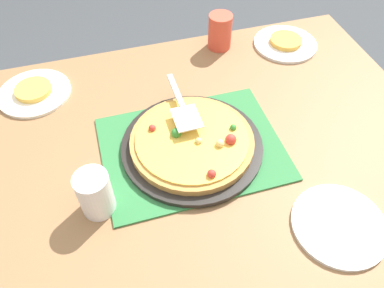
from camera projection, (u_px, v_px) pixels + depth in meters
The scene contains 13 objects.
ground_plane at pixel (192, 261), 1.60m from camera, with size 8.00×8.00×0.00m, color #3D4247.
dining_table at pixel (192, 172), 1.11m from camera, with size 1.40×1.00×0.75m.
placemat at pixel (192, 148), 1.02m from camera, with size 0.48×0.36×0.01m, color #2D753D.
pizza_pan at pixel (192, 146), 1.01m from camera, with size 0.38×0.38×0.01m, color black.
pizza at pixel (192, 141), 1.00m from camera, with size 0.33×0.33×0.05m.
plate_near_left at pixel (35, 93), 1.16m from camera, with size 0.22×0.22×0.01m, color white.
plate_far_right at pixel (285, 44), 1.33m from camera, with size 0.22×0.22×0.01m, color white.
plate_side at pixel (339, 225), 0.87m from camera, with size 0.22×0.22×0.01m, color white.
served_slice_left at pixel (33, 90), 1.15m from camera, with size 0.11×0.11×0.02m, color #EAB747.
served_slice_right at pixel (286, 41), 1.32m from camera, with size 0.11×0.11×0.02m, color gold.
cup_near at pixel (220, 31), 1.28m from camera, with size 0.08×0.08×0.12m, color #E04C38.
cup_far at pixel (95, 194), 0.86m from camera, with size 0.08×0.08×0.12m, color white.
pizza_server at pixel (182, 106), 1.03m from camera, with size 0.07×0.23×0.01m.
Camera 1 is at (0.18, 0.63, 1.54)m, focal length 35.30 mm.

